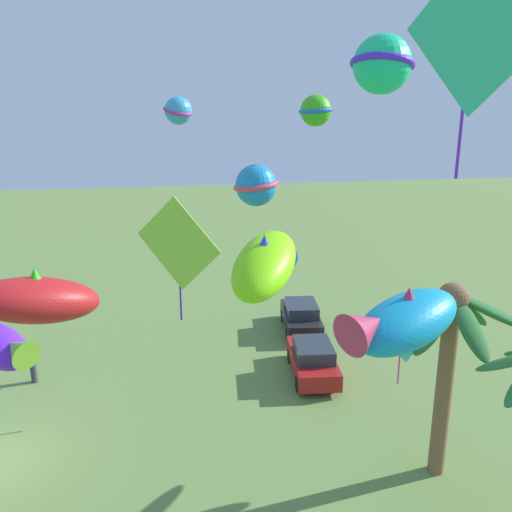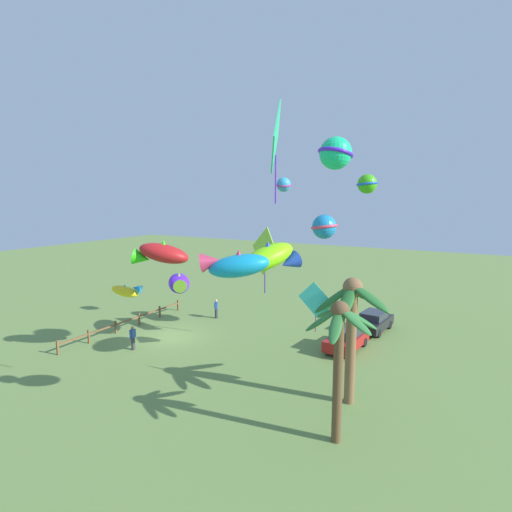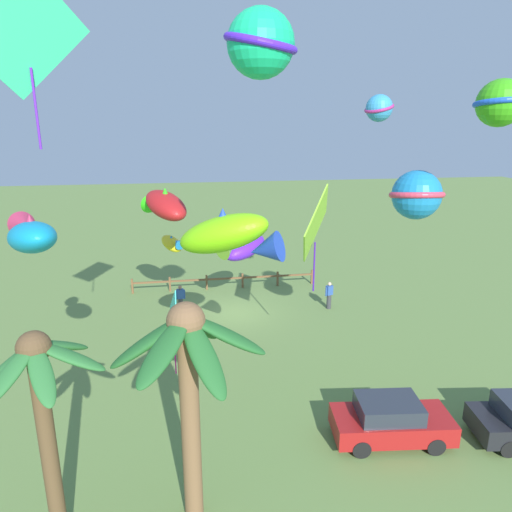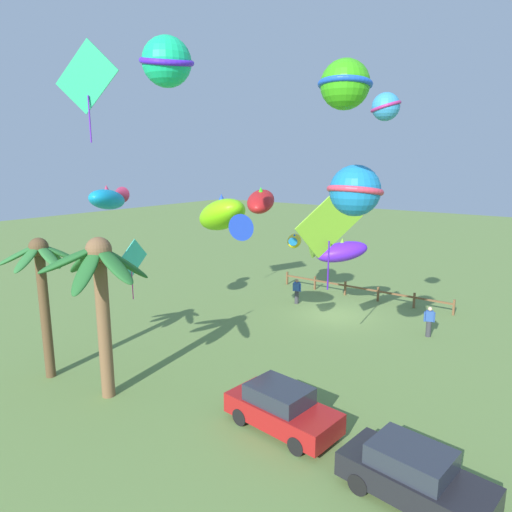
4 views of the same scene
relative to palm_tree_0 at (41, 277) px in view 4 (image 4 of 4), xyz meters
name	(u,v)px [view 4 (image 4 of 4)]	position (x,y,z in m)	size (l,w,h in m)	color
ground_plane	(336,316)	(-6.08, -14.10, -4.31)	(120.00, 120.00, 0.00)	olive
palm_tree_0	(41,277)	(0.00, 0.00, 0.00)	(2.90, 2.88, 5.90)	brown
palm_tree_1	(100,281)	(-3.30, -0.44, 0.27)	(3.92, 3.76, 6.20)	brown
rail_fence	(361,289)	(-5.82, -18.27, -3.72)	(11.67, 0.12, 0.95)	brown
parked_car_0	(414,475)	(-14.55, -1.82, -3.56)	(4.08, 2.17, 1.51)	black
parked_car_1	(281,408)	(-9.89, -2.55, -3.56)	(4.06, 2.10, 1.51)	#A51919
spectator_0	(429,321)	(-11.40, -13.98, -3.50)	(0.52, 0.35, 1.59)	#38383D
spectator_1	(297,291)	(-3.02, -14.74, -3.50)	(0.54, 0.30, 1.59)	#38383D
kite_ball_0	(386,107)	(-10.93, -7.70, 6.51)	(1.51, 1.52, 1.02)	#3598D5
kite_diamond_1	(87,79)	(0.11, -2.81, 7.91)	(2.72, 1.24, 4.11)	#2EC782
kite_diamond_2	(330,224)	(-8.66, -7.97, 1.98)	(1.73, 2.83, 4.51)	#93DE34
kite_fish_3	(294,240)	(-2.73, -14.79, -0.29)	(1.59, 2.12, 1.05)	yellow
kite_fish_4	(109,198)	(1.07, -4.19, 2.82)	(2.33, 3.10, 1.33)	#1191C8
kite_ball_5	(355,191)	(-11.21, -4.73, 3.62)	(2.01, 2.02, 1.67)	#1B80C1
kite_fish_6	(339,251)	(-6.38, -13.58, -0.34)	(3.27, 3.16, 1.54)	#6120ED
kite_fish_7	(224,216)	(-4.89, -5.56, 2.25)	(4.15, 3.13, 2.16)	#81EB11
kite_diamond_8	(131,262)	(-2.97, -2.13, 0.63)	(0.22, 1.77, 2.46)	#3FD5C0
kite_fish_9	(261,201)	(-2.51, -11.59, 2.34)	(2.72, 3.59, 1.69)	#B41A1C
kite_ball_10	(345,84)	(-11.99, -2.12, 6.49)	(1.62, 1.63, 1.28)	green
kite_ball_11	(167,62)	(-5.40, -2.16, 7.82)	(2.55, 2.55, 1.66)	#16CE80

